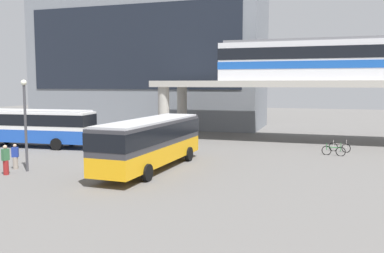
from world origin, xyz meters
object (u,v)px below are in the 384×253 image
Objects in this scene: bus_secondary at (32,124)px; bicycle_silver at (340,147)px; pedestrian_near_building at (6,161)px; bicycle_blue at (186,143)px; pedestrian_by_bike_rack at (15,157)px; train at (345,59)px; bicycle_green at (334,151)px; bus_main at (151,139)px; station_building at (148,57)px.

bus_secondary is 26.06m from bicycle_silver.
pedestrian_near_building is at bearing -142.27° from bicycle_silver.
pedestrian_by_bike_rack is at bearing -121.96° from bicycle_blue.
train reaches higher than bicycle_green.
bus_secondary is 6.37× the size of bicycle_green.
bicycle_silver is (11.80, 10.97, -1.63)m from bus_main.
pedestrian_near_building is at bearing -151.84° from bus_main.
bus_main is 6.12× the size of pedestrian_near_building.
station_building is 17.03× the size of bicycle_green.
bus_secondary is at bearing 157.19° from bus_main.
bicycle_silver and bicycle_blue have the same top height.
bus_secondary is 11.60m from pedestrian_near_building.
bicycle_blue is (-12.59, -1.39, 0.00)m from bicycle_silver.
pedestrian_by_bike_rack is (3.30, -28.97, -8.16)m from station_building.
bus_main reaches higher than pedestrian_by_bike_rack.
station_building is at bearing 142.80° from bicycle_green.
bus_main is 16.19m from bicycle_silver.
bicycle_blue is 0.98× the size of bicycle_green.
pedestrian_near_building is (5.96, -9.89, -1.12)m from bus_secondary.
pedestrian_near_building reaches higher than bicycle_silver.
station_building is at bearing 157.28° from train.
pedestrian_by_bike_rack reaches higher than bicycle_green.
bus_secondary is (-2.02, -20.64, -6.93)m from station_building.
bus_secondary is 25.23m from bicycle_green.
bus_secondary is 6.86× the size of pedestrian_by_bike_rack.
bicycle_blue is (12.90, 3.82, -1.63)m from bus_secondary.
pedestrian_near_building reaches higher than pedestrian_by_bike_rack.
train is at bearing 53.39° from bus_main.
bicycle_silver and bicycle_green have the same top height.
train is 9.16m from bicycle_silver.
station_building is 2.68× the size of bus_main.
bus_secondary reaches higher than bicycle_silver.
train reaches higher than pedestrian_by_bike_rack.
bus_main is (11.66, -26.40, -6.93)m from station_building.
station_building is 29.68m from bus_main.
train is at bearing -22.72° from station_building.
bicycle_green is 23.10m from pedestrian_near_building.
bus_secondary is 6.71× the size of bicycle_silver.
bicycle_green is at bearing 38.49° from bus_main.
bus_secondary is 6.15× the size of pedestrian_near_building.
bicycle_green is (24.97, 3.22, -1.63)m from bus_secondary.
pedestrian_by_bike_rack is (5.32, -8.33, -1.23)m from bus_secondary.
bus_secondary is at bearing 122.55° from pedestrian_by_bike_rack.
bus_main is at bearing 28.16° from pedestrian_near_building.
pedestrian_by_bike_rack reaches higher than bicycle_silver.
bicycle_blue is 14.33m from pedestrian_by_bike_rack.
bicycle_green is at bearing -96.94° from train.
bicycle_silver is at bearing 75.61° from bicycle_green.
bicycle_silver is (23.46, -15.43, -8.56)m from station_building.
pedestrian_near_building reaches higher than bicycle_blue.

